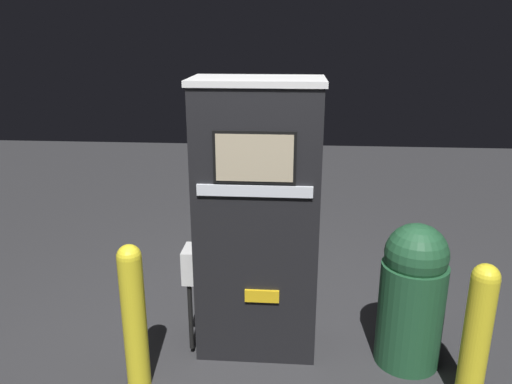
{
  "coord_description": "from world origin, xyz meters",
  "views": [
    {
      "loc": [
        0.23,
        -2.94,
        2.21
      ],
      "look_at": [
        0.0,
        0.12,
        1.22
      ],
      "focal_mm": 35.0,
      "sensor_mm": 36.0,
      "label": 1
    }
  ],
  "objects_px": {
    "gas_pump": "(257,221)",
    "safety_bollard": "(134,314)",
    "trash_bin": "(412,294)",
    "safety_bollard_far": "(477,332)"
  },
  "relations": [
    {
      "from": "gas_pump",
      "to": "trash_bin",
      "type": "height_order",
      "value": "gas_pump"
    },
    {
      "from": "gas_pump",
      "to": "safety_bollard",
      "type": "height_order",
      "value": "gas_pump"
    },
    {
      "from": "gas_pump",
      "to": "safety_bollard_far",
      "type": "bearing_deg",
      "value": -21.06
    },
    {
      "from": "safety_bollard",
      "to": "trash_bin",
      "type": "height_order",
      "value": "trash_bin"
    },
    {
      "from": "trash_bin",
      "to": "safety_bollard_far",
      "type": "relative_size",
      "value": 1.08
    },
    {
      "from": "trash_bin",
      "to": "safety_bollard_far",
      "type": "bearing_deg",
      "value": -53.47
    },
    {
      "from": "safety_bollard",
      "to": "trash_bin",
      "type": "relative_size",
      "value": 0.97
    },
    {
      "from": "gas_pump",
      "to": "safety_bollard",
      "type": "xyz_separation_m",
      "value": [
        -0.74,
        -0.51,
        -0.45
      ]
    },
    {
      "from": "gas_pump",
      "to": "safety_bollard_far",
      "type": "distance_m",
      "value": 1.53
    },
    {
      "from": "safety_bollard",
      "to": "safety_bollard_far",
      "type": "relative_size",
      "value": 1.05
    }
  ]
}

